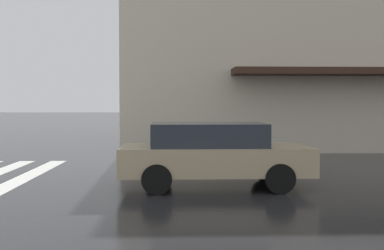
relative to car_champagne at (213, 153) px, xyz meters
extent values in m
cube|color=tan|center=(0.00, -0.04, -0.15)|extent=(1.75, 4.10, 0.60)
cube|color=#232833|center=(0.00, 0.11, 0.40)|extent=(1.54, 2.46, 0.50)
cylinder|color=black|center=(0.83, -1.29, -0.45)|extent=(0.20, 0.62, 0.62)
cylinder|color=black|center=(-0.83, -1.29, -0.45)|extent=(0.20, 0.62, 0.62)
cylinder|color=black|center=(0.83, 1.21, -0.45)|extent=(0.20, 0.62, 0.62)
cylinder|color=black|center=(-0.83, 1.21, -0.45)|extent=(0.20, 0.62, 0.62)
camera|label=1|loc=(-10.27, 0.86, 1.05)|focal=44.14mm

